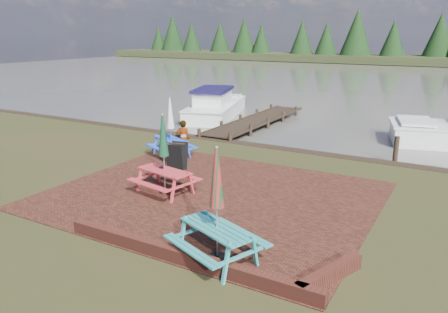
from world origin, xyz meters
The scene contains 12 objects.
ground centered at (0.00, 0.00, 0.00)m, with size 120.00×120.00×0.00m, color black.
paving centered at (0.00, 1.00, 0.01)m, with size 9.00×7.50×0.02m, color #331610.
brick_wall centered at (2.15, -2.42, 0.15)m, with size 6.21×1.79×0.30m.
water centered at (0.00, 37.00, 0.00)m, with size 120.00×60.00×0.02m, color #4A463F.
far_treeline centered at (0.00, 66.00, 3.28)m, with size 120.00×10.00×8.10m.
picnic_table_teal centered at (2.03, -2.11, 0.84)m, with size 2.19×2.08×2.41m.
picnic_table_red centered at (-1.30, 0.52, 0.82)m, with size 1.92×1.78×2.33m.
picnic_table_blue centered at (-3.52, 3.85, 0.78)m, with size 2.05×1.96×2.23m.
chalkboard centered at (-2.30, 2.51, 0.49)m, with size 0.63×0.68×0.95m.
jetty centered at (-3.50, 11.28, 0.11)m, with size 1.76×9.08×1.00m.
boat_jetty centered at (-6.70, 12.48, 0.38)m, with size 4.11×7.02×1.93m.
person centered at (-4.72, 6.34, 0.84)m, with size 0.61×0.40×1.68m, color gray.
Camera 1 is at (6.19, -9.10, 4.53)m, focal length 35.00 mm.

